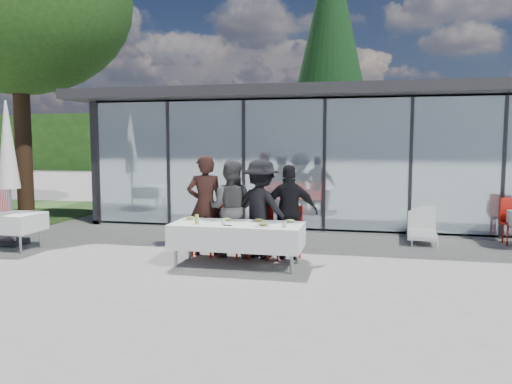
# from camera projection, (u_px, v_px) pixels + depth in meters

# --- Properties ---
(ground) EXTENTS (90.00, 90.00, 0.00)m
(ground) POSITION_uv_depth(u_px,v_px,m) (240.00, 274.00, 8.15)
(ground) COLOR gray
(ground) RESTS_ON ground
(pavilion) EXTENTS (14.80, 8.80, 3.44)m
(pavilion) POSITION_uv_depth(u_px,v_px,m) (367.00, 142.00, 15.45)
(pavilion) COLOR gray
(pavilion) RESTS_ON ground
(treeline) EXTENTS (62.50, 2.00, 4.40)m
(treeline) POSITION_uv_depth(u_px,v_px,m) (309.00, 142.00, 35.58)
(treeline) COLOR #1A3C13
(treeline) RESTS_ON ground
(dining_table) EXTENTS (2.26, 0.96, 0.75)m
(dining_table) POSITION_uv_depth(u_px,v_px,m) (237.00, 235.00, 8.61)
(dining_table) COLOR white
(dining_table) RESTS_ON ground
(diner_a) EXTENTS (0.87, 0.87, 1.90)m
(diner_a) POSITION_uv_depth(u_px,v_px,m) (205.00, 205.00, 9.46)
(diner_a) COLOR black
(diner_a) RESTS_ON ground
(diner_chair_a) EXTENTS (0.44, 0.44, 0.97)m
(diner_chair_a) POSITION_uv_depth(u_px,v_px,m) (206.00, 227.00, 9.51)
(diner_chair_a) COLOR #BA140C
(diner_chair_a) RESTS_ON ground
(diner_b) EXTENTS (0.90, 0.90, 1.81)m
(diner_b) POSITION_uv_depth(u_px,v_px,m) (231.00, 208.00, 9.36)
(diner_b) COLOR #515151
(diner_b) RESTS_ON ground
(diner_chair_b) EXTENTS (0.44, 0.44, 0.97)m
(diner_chair_b) POSITION_uv_depth(u_px,v_px,m) (231.00, 228.00, 9.41)
(diner_chair_b) COLOR #BA140C
(diner_chair_b) RESTS_ON ground
(diner_c) EXTENTS (1.51, 1.51, 1.83)m
(diner_c) POSITION_uv_depth(u_px,v_px,m) (261.00, 209.00, 9.23)
(diner_c) COLOR black
(diner_c) RESTS_ON ground
(diner_chair_c) EXTENTS (0.44, 0.44, 0.97)m
(diner_chair_c) POSITION_uv_depth(u_px,v_px,m) (261.00, 229.00, 9.28)
(diner_chair_c) COLOR #BA140C
(diner_chair_c) RESTS_ON ground
(diner_d) EXTENTS (1.10, 1.10, 1.74)m
(diner_d) POSITION_uv_depth(u_px,v_px,m) (290.00, 212.00, 9.12)
(diner_d) COLOR black
(diner_d) RESTS_ON ground
(diner_chair_d) EXTENTS (0.44, 0.44, 0.97)m
(diner_chair_d) POSITION_uv_depth(u_px,v_px,m) (290.00, 230.00, 9.17)
(diner_chair_d) COLOR #BA140C
(diner_chair_d) RESTS_ON ground
(plate_a) EXTENTS (0.29, 0.29, 0.07)m
(plate_a) POSITION_uv_depth(u_px,v_px,m) (190.00, 219.00, 8.97)
(plate_a) COLOR white
(plate_a) RESTS_ON dining_table
(plate_b) EXTENTS (0.29, 0.29, 0.07)m
(plate_b) POSITION_uv_depth(u_px,v_px,m) (227.00, 220.00, 8.78)
(plate_b) COLOR white
(plate_b) RESTS_ON dining_table
(plate_c) EXTENTS (0.29, 0.29, 0.07)m
(plate_c) POSITION_uv_depth(u_px,v_px,m) (259.00, 221.00, 8.70)
(plate_c) COLOR white
(plate_c) RESTS_ON dining_table
(plate_d) EXTENTS (0.29, 0.29, 0.07)m
(plate_d) POSITION_uv_depth(u_px,v_px,m) (290.00, 222.00, 8.60)
(plate_d) COLOR white
(plate_d) RESTS_ON dining_table
(plate_extra) EXTENTS (0.29, 0.29, 0.07)m
(plate_extra) POSITION_uv_depth(u_px,v_px,m) (263.00, 225.00, 8.26)
(plate_extra) COLOR white
(plate_extra) RESTS_ON dining_table
(juice_bottle) EXTENTS (0.06, 0.06, 0.16)m
(juice_bottle) POSITION_uv_depth(u_px,v_px,m) (197.00, 219.00, 8.52)
(juice_bottle) COLOR #9EBE4F
(juice_bottle) RESTS_ON dining_table
(drinking_glasses) EXTENTS (1.13, 0.13, 0.10)m
(drinking_glasses) POSITION_uv_depth(u_px,v_px,m) (253.00, 223.00, 8.30)
(drinking_glasses) COLOR silver
(drinking_glasses) RESTS_ON dining_table
(folded_eyeglasses) EXTENTS (0.14, 0.03, 0.01)m
(folded_eyeglasses) POSITION_uv_depth(u_px,v_px,m) (228.00, 225.00, 8.33)
(folded_eyeglasses) COLOR black
(folded_eyeglasses) RESTS_ON dining_table
(spare_table_left) EXTENTS (0.86, 0.86, 0.74)m
(spare_table_left) POSITION_uv_depth(u_px,v_px,m) (17.00, 223.00, 9.89)
(spare_table_left) COLOR white
(spare_table_left) RESTS_ON ground
(spare_chair_a) EXTENTS (0.59, 0.59, 0.97)m
(spare_chair_a) POSITION_uv_depth(u_px,v_px,m) (512.00, 219.00, 10.49)
(spare_chair_a) COLOR #BA140C
(spare_chair_a) RESTS_ON ground
(market_umbrella) EXTENTS (0.50, 0.50, 3.00)m
(market_umbrella) POSITION_uv_depth(u_px,v_px,m) (8.00, 153.00, 10.27)
(market_umbrella) COLOR black
(market_umbrella) RESTS_ON ground
(lounger) EXTENTS (0.70, 1.37, 0.72)m
(lounger) POSITION_uv_depth(u_px,v_px,m) (422.00, 229.00, 10.90)
(lounger) COLOR white
(lounger) RESTS_ON ground
(conifer_tree) EXTENTS (4.00, 4.00, 10.50)m
(conifer_tree) POSITION_uv_depth(u_px,v_px,m) (331.00, 47.00, 20.10)
(conifer_tree) COLOR #382316
(conifer_tree) RESTS_ON ground
(grass_patch) EXTENTS (5.00, 5.00, 0.02)m
(grass_patch) POSITION_uv_depth(u_px,v_px,m) (27.00, 210.00, 15.79)
(grass_patch) COLOR #385926
(grass_patch) RESTS_ON ground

